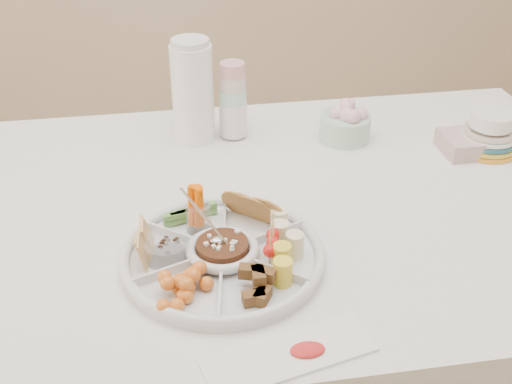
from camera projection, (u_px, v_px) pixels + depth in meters
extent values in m
cube|color=white|center=(285.00, 327.00, 1.60)|extent=(1.52, 1.02, 0.76)
cylinder|color=white|center=(223.00, 253.00, 1.21)|extent=(0.49, 0.49, 0.04)
cylinder|color=#36160D|center=(223.00, 249.00, 1.20)|extent=(0.13, 0.13, 0.04)
cylinder|color=#A7BD9A|center=(233.00, 101.00, 1.61)|extent=(0.08, 0.08, 0.19)
cylinder|color=white|center=(193.00, 90.00, 1.58)|extent=(0.11, 0.11, 0.27)
cylinder|color=#ADBBB1|center=(346.00, 122.00, 1.63)|extent=(0.15, 0.15, 0.10)
cube|color=#BE999B|center=(469.00, 144.00, 1.58)|extent=(0.13, 0.12, 0.04)
cylinder|color=yellow|center=(489.00, 133.00, 1.57)|extent=(0.16, 0.16, 0.09)
cube|color=white|center=(289.00, 355.00, 1.01)|extent=(0.29, 0.15, 0.01)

